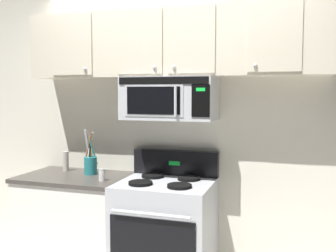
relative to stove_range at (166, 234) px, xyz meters
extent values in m
cube|color=silver|center=(0.00, 0.37, 0.88)|extent=(5.20, 0.10, 2.70)
cube|color=#B7BABF|center=(0.00, 0.00, -0.02)|extent=(0.76, 0.64, 0.90)
cylinder|color=#B7BABF|center=(0.00, -0.36, 0.27)|extent=(0.61, 0.03, 0.03)
cube|color=black|center=(0.00, 0.28, 0.54)|extent=(0.76, 0.07, 0.22)
cube|color=#19D83F|center=(0.00, 0.24, 0.54)|extent=(0.10, 0.00, 0.04)
cylinder|color=black|center=(-0.16, -0.14, 0.44)|extent=(0.19, 0.19, 0.02)
cylinder|color=black|center=(0.16, -0.14, 0.44)|extent=(0.19, 0.19, 0.02)
cylinder|color=black|center=(-0.16, 0.14, 0.44)|extent=(0.19, 0.19, 0.02)
cylinder|color=black|center=(0.16, 0.14, 0.44)|extent=(0.19, 0.19, 0.02)
cube|color=#B7BABF|center=(0.00, 0.12, 1.11)|extent=(0.76, 0.39, 0.35)
cube|color=black|center=(0.00, -0.08, 1.25)|extent=(0.73, 0.01, 0.06)
cube|color=#B7BABF|center=(-0.07, -0.08, 1.09)|extent=(0.49, 0.01, 0.25)
cube|color=black|center=(-0.08, -0.08, 1.09)|extent=(0.44, 0.01, 0.22)
cube|color=black|center=(0.30, -0.08, 1.09)|extent=(0.14, 0.01, 0.25)
cube|color=#19D83F|center=(0.30, -0.08, 1.18)|extent=(0.07, 0.00, 0.03)
cylinder|color=#B7BABF|center=(0.11, -0.10, 1.09)|extent=(0.02, 0.02, 0.23)
cube|color=beige|center=(0.00, 0.15, 1.56)|extent=(2.50, 0.33, 0.55)
cube|color=beige|center=(-0.83, -0.02, 1.56)|extent=(0.38, 0.01, 0.51)
sphere|color=#B7BABF|center=(-0.70, -0.03, 1.35)|extent=(0.03, 0.03, 0.03)
cube|color=beige|center=(-0.21, -0.02, 1.56)|extent=(0.38, 0.01, 0.51)
sphere|color=#B7BABF|center=(-0.08, -0.03, 1.35)|extent=(0.03, 0.03, 0.03)
cube|color=beige|center=(0.21, -0.02, 1.56)|extent=(0.38, 0.01, 0.51)
sphere|color=#B7BABF|center=(0.08, -0.03, 1.35)|extent=(0.03, 0.03, 0.03)
cube|color=beige|center=(0.83, -0.02, 1.56)|extent=(0.38, 0.01, 0.51)
sphere|color=#B7BABF|center=(0.70, -0.03, 1.35)|extent=(0.03, 0.03, 0.03)
cube|color=white|center=(-0.84, 0.01, -0.04)|extent=(0.90, 0.62, 0.86)
cube|color=#423D38|center=(-0.84, 0.01, 0.41)|extent=(0.93, 0.65, 0.03)
cylinder|color=teal|center=(-0.73, 0.08, 0.51)|extent=(0.11, 0.11, 0.16)
cylinder|color=red|center=(-0.73, 0.11, 0.64)|extent=(0.03, 0.04, 0.25)
cylinder|color=tan|center=(-0.72, 0.09, 0.63)|extent=(0.03, 0.05, 0.23)
cylinder|color=teal|center=(-0.71, 0.10, 0.63)|extent=(0.06, 0.06, 0.22)
cylinder|color=silver|center=(-0.75, 0.08, 0.67)|extent=(0.03, 0.09, 0.32)
cylinder|color=olive|center=(-0.75, 0.08, 0.67)|extent=(0.09, 0.03, 0.30)
cylinder|color=#BCBCC1|center=(-0.73, 0.08, 0.66)|extent=(0.07, 0.05, 0.30)
cylinder|color=black|center=(-0.73, 0.08, 0.64)|extent=(0.02, 0.05, 0.26)
cylinder|color=white|center=(-0.51, -0.12, 0.47)|extent=(0.05, 0.05, 0.08)
cylinder|color=#B7BABF|center=(-0.51, -0.12, 0.52)|extent=(0.05, 0.05, 0.02)
cylinder|color=#B7B2A8|center=(-1.02, 0.15, 0.52)|extent=(0.05, 0.05, 0.18)
camera|label=1|loc=(0.98, -2.95, 1.15)|focal=41.72mm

